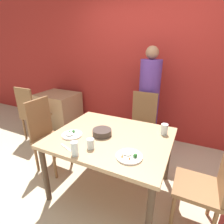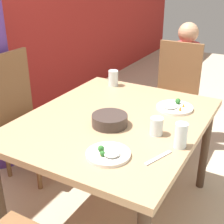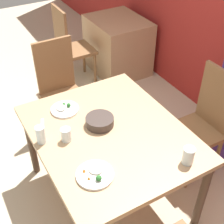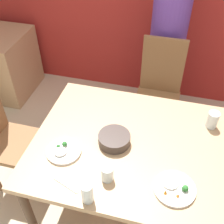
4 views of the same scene
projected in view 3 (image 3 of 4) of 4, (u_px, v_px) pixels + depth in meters
name	position (u px, v px, depth m)	size (l,w,h in m)	color
ground_plane	(110.00, 194.00, 2.72)	(10.00, 10.00, 0.00)	beige
dining_table	(109.00, 139.00, 2.32)	(1.27, 1.04, 0.73)	tan
chair_adult_spot	(203.00, 122.00, 2.66)	(0.40, 0.40, 1.01)	brown
chair_empty_left	(61.00, 89.00, 3.06)	(0.40, 0.40, 1.01)	brown
bowl_curry	(100.00, 121.00, 2.30)	(0.21, 0.21, 0.07)	#3D332D
plate_rice_adult	(65.00, 109.00, 2.46)	(0.22, 0.22, 0.05)	white
plate_rice_child	(95.00, 174.00, 1.94)	(0.24, 0.24, 0.05)	white
glass_water_tall	(66.00, 135.00, 2.17)	(0.07, 0.07, 0.10)	silver
glass_water_short	(41.00, 135.00, 2.14)	(0.07, 0.07, 0.14)	silver
glass_water_center	(188.00, 156.00, 1.99)	(0.08, 0.08, 0.12)	silver
fork_steel	(42.00, 126.00, 2.31)	(0.18, 0.08, 0.01)	silver
background_table	(118.00, 46.00, 4.18)	(0.79, 0.66, 0.72)	tan
chair_background	(70.00, 45.00, 3.81)	(0.40, 0.40, 1.01)	brown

